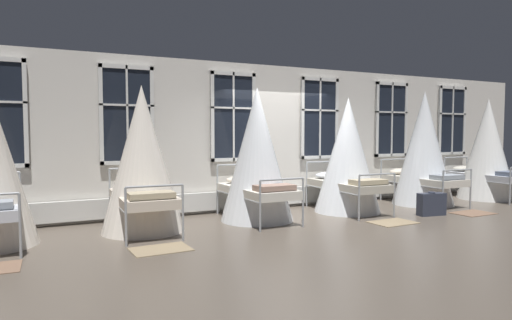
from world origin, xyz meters
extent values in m
plane|color=brown|center=(0.00, 0.00, 0.00)|extent=(27.99, 27.99, 0.00)
cube|color=silver|center=(0.00, 1.16, 1.53)|extent=(15.00, 0.10, 3.05)
cube|color=silver|center=(-4.83, 1.05, 1.94)|extent=(0.07, 0.06, 1.81)
cube|color=black|center=(-3.17, 1.05, 1.94)|extent=(0.99, 0.02, 1.81)
cube|color=silver|center=(-3.17, 1.05, 1.07)|extent=(0.99, 0.06, 0.07)
cube|color=silver|center=(-3.17, 1.05, 2.82)|extent=(0.99, 0.06, 0.07)
cube|color=silver|center=(-3.63, 1.05, 1.94)|extent=(0.07, 0.06, 1.81)
cube|color=silver|center=(-2.72, 1.05, 1.94)|extent=(0.07, 0.06, 1.81)
cube|color=silver|center=(-3.17, 1.05, 1.94)|extent=(0.04, 0.06, 1.81)
cube|color=silver|center=(-3.17, 1.05, 2.13)|extent=(0.99, 0.06, 0.04)
cube|color=black|center=(-1.06, 1.05, 1.94)|extent=(0.99, 0.02, 1.81)
cube|color=silver|center=(-1.06, 1.05, 1.07)|extent=(0.99, 0.06, 0.07)
cube|color=silver|center=(-1.06, 1.05, 2.82)|extent=(0.99, 0.06, 0.07)
cube|color=silver|center=(-1.52, 1.05, 1.94)|extent=(0.07, 0.06, 1.81)
cube|color=silver|center=(-0.60, 1.05, 1.94)|extent=(0.07, 0.06, 1.81)
cube|color=silver|center=(-1.06, 1.05, 1.94)|extent=(0.04, 0.06, 1.81)
cube|color=silver|center=(-1.06, 1.05, 2.13)|extent=(0.99, 0.06, 0.04)
cube|color=black|center=(1.06, 1.05, 1.94)|extent=(0.99, 0.02, 1.81)
cube|color=silver|center=(1.06, 1.05, 1.07)|extent=(0.99, 0.06, 0.07)
cube|color=silver|center=(1.06, 1.05, 2.82)|extent=(0.99, 0.06, 0.07)
cube|color=silver|center=(0.60, 1.05, 1.94)|extent=(0.07, 0.06, 1.81)
cube|color=silver|center=(1.52, 1.05, 1.94)|extent=(0.07, 0.06, 1.81)
cube|color=silver|center=(1.06, 1.05, 1.94)|extent=(0.04, 0.06, 1.81)
cube|color=silver|center=(1.06, 1.05, 2.13)|extent=(0.99, 0.06, 0.04)
cube|color=black|center=(3.17, 1.05, 1.94)|extent=(0.99, 0.02, 1.81)
cube|color=silver|center=(3.17, 1.05, 1.07)|extent=(0.99, 0.06, 0.07)
cube|color=silver|center=(3.17, 1.05, 2.82)|extent=(0.99, 0.06, 0.07)
cube|color=silver|center=(2.72, 1.05, 1.94)|extent=(0.07, 0.06, 1.81)
cube|color=silver|center=(3.63, 1.05, 1.94)|extent=(0.07, 0.06, 1.81)
cube|color=silver|center=(3.17, 1.05, 1.94)|extent=(0.04, 0.06, 1.81)
cube|color=silver|center=(3.17, 1.05, 2.13)|extent=(0.99, 0.06, 0.04)
cube|color=black|center=(5.29, 1.05, 1.94)|extent=(0.99, 0.02, 1.81)
cube|color=silver|center=(5.29, 1.05, 1.07)|extent=(0.99, 0.06, 0.07)
cube|color=silver|center=(5.29, 1.05, 2.82)|extent=(0.99, 0.06, 0.07)
cube|color=silver|center=(4.83, 1.05, 1.94)|extent=(0.07, 0.06, 1.81)
cube|color=silver|center=(5.75, 1.05, 1.94)|extent=(0.07, 0.06, 1.81)
cube|color=silver|center=(5.29, 1.05, 1.94)|extent=(0.04, 0.06, 1.81)
cube|color=silver|center=(5.29, 1.05, 2.13)|extent=(0.99, 0.06, 0.04)
cube|color=silver|center=(0.00, 1.03, 0.25)|extent=(11.18, 0.10, 0.36)
cylinder|color=#9EA3A8|center=(-4.94, 0.91, 0.49)|extent=(0.04, 0.04, 0.98)
cylinder|color=#9EA3A8|center=(-4.90, -0.92, 0.42)|extent=(0.04, 0.04, 0.85)
cylinder|color=#9EA3A8|center=(-4.92, -0.01, 0.47)|extent=(0.07, 1.83, 0.03)
cylinder|color=#9EA3A8|center=(-3.52, 0.92, 0.49)|extent=(0.04, 0.04, 0.98)
cylinder|color=#9EA3A8|center=(-2.69, 0.90, 0.49)|extent=(0.04, 0.04, 0.98)
cylinder|color=#9EA3A8|center=(-3.57, -0.91, 0.42)|extent=(0.04, 0.04, 0.85)
cylinder|color=#9EA3A8|center=(-2.74, -0.93, 0.42)|extent=(0.04, 0.04, 0.85)
cylinder|color=#9EA3A8|center=(-3.55, 0.00, 0.47)|extent=(0.08, 1.83, 0.03)
cylinder|color=#9EA3A8|center=(-2.72, -0.02, 0.47)|extent=(0.08, 1.83, 0.03)
cylinder|color=#9EA3A8|center=(-3.11, 0.91, 0.98)|extent=(0.83, 0.05, 0.03)
cylinder|color=#9EA3A8|center=(-3.15, -0.92, 0.85)|extent=(0.83, 0.05, 0.03)
cube|color=beige|center=(-3.13, -0.01, 0.55)|extent=(0.90, 1.87, 0.15)
ellipsoid|color=#B7B2A3|center=(-3.11, 0.67, 0.70)|extent=(0.65, 0.42, 0.14)
cube|color=tan|center=(-3.15, -0.66, 0.68)|extent=(0.69, 0.38, 0.10)
cone|color=silver|center=(-3.13, -0.01, 1.20)|extent=(1.35, 1.35, 2.40)
cylinder|color=#9EA3A8|center=(-1.46, 0.91, 0.49)|extent=(0.04, 0.04, 0.98)
cylinder|color=#9EA3A8|center=(-0.63, 0.93, 0.49)|extent=(0.04, 0.04, 0.98)
cylinder|color=#9EA3A8|center=(-1.43, -0.92, 0.42)|extent=(0.04, 0.04, 0.85)
cylinder|color=#9EA3A8|center=(-0.60, -0.90, 0.42)|extent=(0.04, 0.04, 0.85)
cylinder|color=#9EA3A8|center=(-1.45, 0.00, 0.47)|extent=(0.06, 1.83, 0.03)
cylinder|color=#9EA3A8|center=(-0.62, 0.01, 0.47)|extent=(0.06, 1.83, 0.03)
cylinder|color=#9EA3A8|center=(-1.05, 0.92, 0.98)|extent=(0.83, 0.05, 0.03)
cylinder|color=#9EA3A8|center=(-1.02, -0.91, 0.85)|extent=(0.83, 0.05, 0.03)
cube|color=silver|center=(-1.03, 0.00, 0.55)|extent=(0.88, 1.86, 0.15)
ellipsoid|color=beige|center=(-1.05, 0.68, 0.70)|extent=(0.64, 0.41, 0.14)
cube|color=gray|center=(-1.02, -0.65, 0.68)|extent=(0.69, 0.37, 0.10)
cone|color=white|center=(-1.03, 0.00, 1.23)|extent=(1.35, 1.35, 2.46)
cylinder|color=#9EA3A8|center=(0.64, 0.92, 0.49)|extent=(0.04, 0.04, 0.98)
cylinder|color=#9EA3A8|center=(1.47, 0.91, 0.49)|extent=(0.04, 0.04, 0.98)
cylinder|color=#9EA3A8|center=(0.61, -0.91, 0.42)|extent=(0.04, 0.04, 0.85)
cylinder|color=#9EA3A8|center=(1.44, -0.92, 0.42)|extent=(0.04, 0.04, 0.85)
cylinder|color=#9EA3A8|center=(0.62, 0.01, 0.47)|extent=(0.07, 1.83, 0.03)
cylinder|color=#9EA3A8|center=(1.45, -0.01, 0.47)|extent=(0.07, 1.83, 0.03)
cylinder|color=#9EA3A8|center=(1.06, 0.91, 0.98)|extent=(0.83, 0.05, 0.03)
cylinder|color=#9EA3A8|center=(1.02, -0.92, 0.85)|extent=(0.83, 0.05, 0.03)
cube|color=#B7B2A3|center=(1.04, 0.00, 0.55)|extent=(0.89, 1.87, 0.15)
ellipsoid|color=silver|center=(1.05, 0.67, 0.70)|extent=(0.65, 0.41, 0.14)
cube|color=tan|center=(1.03, -0.66, 0.68)|extent=(0.69, 0.37, 0.10)
cone|color=white|center=(1.04, 0.00, 1.17)|extent=(1.35, 1.35, 2.34)
cylinder|color=#9EA3A8|center=(2.76, 0.93, 0.49)|extent=(0.04, 0.04, 0.98)
cylinder|color=#9EA3A8|center=(3.59, 0.93, 0.49)|extent=(0.04, 0.04, 0.98)
cylinder|color=#9EA3A8|center=(2.77, -0.90, 0.42)|extent=(0.04, 0.04, 0.85)
cylinder|color=#9EA3A8|center=(3.60, -0.90, 0.42)|extent=(0.04, 0.04, 0.85)
cylinder|color=#9EA3A8|center=(2.77, 0.01, 0.47)|extent=(0.04, 1.83, 0.03)
cylinder|color=#9EA3A8|center=(3.60, 0.02, 0.47)|extent=(0.04, 1.83, 0.03)
cylinder|color=#9EA3A8|center=(3.18, 0.93, 0.98)|extent=(0.83, 0.04, 0.03)
cylinder|color=#9EA3A8|center=(3.18, -0.90, 0.85)|extent=(0.83, 0.04, 0.03)
cube|color=silver|center=(3.18, 0.01, 0.55)|extent=(0.86, 1.85, 0.15)
ellipsoid|color=beige|center=(3.18, 0.69, 0.70)|extent=(0.64, 0.40, 0.14)
cube|color=#8C939E|center=(3.18, -0.64, 0.68)|extent=(0.68, 0.36, 0.10)
cone|color=white|center=(3.18, 0.01, 1.28)|extent=(1.35, 1.35, 2.56)
cylinder|color=#9EA3A8|center=(4.85, 0.88, 0.49)|extent=(0.04, 0.04, 0.98)
cylinder|color=#9EA3A8|center=(5.68, 0.87, 0.49)|extent=(0.04, 0.04, 0.98)
cylinder|color=#9EA3A8|center=(4.82, -0.95, 0.42)|extent=(0.04, 0.04, 0.85)
cylinder|color=#9EA3A8|center=(4.84, -0.04, 0.47)|extent=(0.06, 1.83, 0.03)
cylinder|color=#9EA3A8|center=(5.67, -0.05, 0.47)|extent=(0.06, 1.83, 0.03)
cylinder|color=#9EA3A8|center=(5.26, 0.87, 0.98)|extent=(0.83, 0.04, 0.03)
cube|color=silver|center=(5.25, -0.04, 0.55)|extent=(0.88, 1.86, 0.15)
ellipsoid|color=#B7B2A3|center=(5.26, 0.63, 0.70)|extent=(0.64, 0.41, 0.14)
cube|color=slate|center=(5.24, -0.70, 0.68)|extent=(0.69, 0.37, 0.10)
cone|color=white|center=(5.25, -0.04, 1.23)|extent=(1.35, 1.35, 2.46)
cube|color=#8E7A5B|center=(-3.17, -1.30, 0.01)|extent=(0.82, 0.59, 0.01)
cube|color=#8E7A5B|center=(1.06, -1.30, 0.01)|extent=(0.82, 0.59, 0.01)
cube|color=brown|center=(3.17, -1.30, 0.01)|extent=(0.81, 0.58, 0.01)
cube|color=#2D3342|center=(2.25, -1.09, 0.22)|extent=(0.58, 0.28, 0.44)
cube|color=tan|center=(2.26, -0.98, 0.22)|extent=(0.50, 0.08, 0.03)
torus|color=#2D3342|center=(2.25, -1.09, 0.46)|extent=(0.16, 0.16, 0.02)
camera|label=1|loc=(-4.70, -7.39, 1.62)|focal=31.49mm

